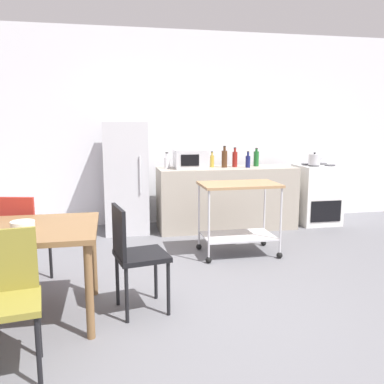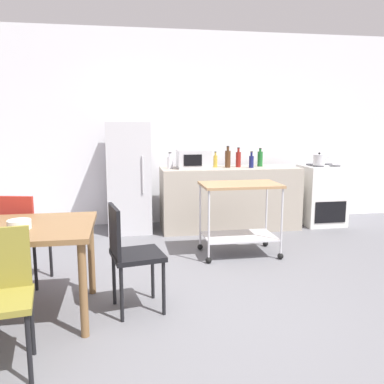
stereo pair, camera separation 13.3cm
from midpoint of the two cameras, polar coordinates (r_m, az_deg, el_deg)
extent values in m
plane|color=slate|center=(3.50, 1.24, -16.42)|extent=(12.00, 12.00, 0.00)
cube|color=white|center=(6.31, -5.17, 8.81)|extent=(8.40, 0.12, 2.90)
cube|color=#A89E8E|center=(5.99, 4.21, -0.85)|extent=(2.00, 0.64, 0.90)
cylinder|color=brown|center=(3.08, -15.42, -13.31)|extent=(0.06, 0.06, 0.71)
cylinder|color=brown|center=(3.81, -14.64, -8.77)|extent=(0.06, 0.06, 0.71)
cube|color=olive|center=(2.77, -25.96, -14.08)|extent=(0.46, 0.46, 0.04)
cube|color=olive|center=(2.86, -25.95, -8.61)|extent=(0.38, 0.09, 0.40)
cylinder|color=black|center=(2.71, -22.10, -20.12)|extent=(0.03, 0.03, 0.45)
cylinder|color=black|center=(3.01, -21.92, -16.96)|extent=(0.03, 0.03, 0.45)
cube|color=#B72D23|center=(4.21, -23.26, -5.86)|extent=(0.48, 0.48, 0.04)
cube|color=#B72D23|center=(4.00, -24.57, -3.48)|extent=(0.38, 0.12, 0.40)
cylinder|color=black|center=(4.36, -20.04, -8.50)|extent=(0.03, 0.03, 0.45)
cylinder|color=black|center=(4.50, -24.09, -8.20)|extent=(0.03, 0.03, 0.45)
cylinder|color=black|center=(4.06, -21.87, -9.93)|extent=(0.03, 0.03, 0.45)
cylinder|color=black|center=(4.21, -26.16, -9.55)|extent=(0.03, 0.03, 0.45)
cube|color=black|center=(3.39, -8.21, -8.82)|extent=(0.47, 0.47, 0.04)
cube|color=black|center=(3.29, -11.35, -5.49)|extent=(0.10, 0.38, 0.40)
cylinder|color=black|center=(3.37, -4.49, -13.35)|extent=(0.03, 0.03, 0.45)
cylinder|color=black|center=(3.67, -6.15, -11.39)|extent=(0.03, 0.03, 0.45)
cylinder|color=black|center=(3.29, -10.31, -14.06)|extent=(0.03, 0.03, 0.45)
cylinder|color=black|center=(3.60, -11.47, -11.97)|extent=(0.03, 0.03, 0.45)
cube|color=white|center=(6.54, 16.49, -0.32)|extent=(0.60, 0.60, 0.90)
cube|color=black|center=(6.32, 17.69, -2.60)|extent=(0.48, 0.01, 0.32)
cylinder|color=#47474C|center=(6.31, 16.15, 3.56)|extent=(0.16, 0.16, 0.02)
cylinder|color=#47474C|center=(6.44, 18.21, 3.57)|extent=(0.16, 0.16, 0.02)
cylinder|color=#47474C|center=(6.53, 15.18, 3.80)|extent=(0.16, 0.16, 0.02)
cylinder|color=#47474C|center=(6.65, 17.19, 3.80)|extent=(0.16, 0.16, 0.02)
cube|color=silver|center=(5.82, -9.92, 1.97)|extent=(0.60, 0.60, 1.55)
cylinder|color=silver|center=(5.50, -7.97, 2.40)|extent=(0.02, 0.02, 0.50)
cube|color=#A37A51|center=(4.73, 5.83, 1.05)|extent=(0.90, 0.56, 0.03)
cube|color=silver|center=(4.86, 5.70, -6.14)|extent=(0.83, 0.52, 0.02)
cylinder|color=silver|center=(4.46, 1.52, -4.47)|extent=(0.02, 0.02, 0.76)
sphere|color=black|center=(4.58, 1.50, -9.51)|extent=(0.07, 0.07, 0.07)
cylinder|color=silver|center=(4.72, 11.54, -3.89)|extent=(0.02, 0.02, 0.76)
sphere|color=black|center=(4.83, 11.38, -8.68)|extent=(0.07, 0.07, 0.07)
cylinder|color=silver|center=(4.94, 0.22, -3.08)|extent=(0.02, 0.02, 0.76)
sphere|color=black|center=(5.04, 0.22, -7.69)|extent=(0.07, 0.07, 0.07)
cylinder|color=silver|center=(5.17, 9.39, -2.64)|extent=(0.02, 0.02, 0.76)
sphere|color=black|center=(5.27, 9.27, -7.05)|extent=(0.07, 0.07, 0.07)
cylinder|color=silver|center=(5.78, -4.19, 4.06)|extent=(0.08, 0.08, 0.16)
cylinder|color=silver|center=(5.77, -4.20, 5.13)|extent=(0.04, 0.04, 0.06)
cylinder|color=black|center=(5.77, -4.21, 5.49)|extent=(0.04, 0.04, 0.01)
cube|color=silver|center=(5.80, -0.88, 4.63)|extent=(0.46, 0.34, 0.26)
cube|color=black|center=(5.63, -0.95, 4.47)|extent=(0.25, 0.01, 0.16)
cylinder|color=gold|center=(5.95, 2.18, 4.31)|extent=(0.06, 0.06, 0.17)
cylinder|color=gold|center=(5.94, 2.19, 5.35)|extent=(0.03, 0.03, 0.05)
cylinder|color=black|center=(5.93, 2.19, 5.63)|extent=(0.03, 0.03, 0.01)
cylinder|color=#4C2D19|center=(5.93, 3.92, 4.63)|extent=(0.08, 0.08, 0.24)
cylinder|color=#4C2D19|center=(5.92, 3.93, 6.06)|extent=(0.04, 0.04, 0.06)
cylinder|color=black|center=(5.92, 3.94, 6.39)|extent=(0.04, 0.04, 0.01)
cylinder|color=maroon|center=(6.00, 5.38, 4.56)|extent=(0.07, 0.07, 0.22)
cylinder|color=maroon|center=(5.99, 5.40, 5.86)|extent=(0.03, 0.03, 0.05)
cylinder|color=black|center=(5.99, 5.41, 6.18)|extent=(0.04, 0.04, 0.01)
cylinder|color=navy|center=(5.94, 7.19, 4.23)|extent=(0.07, 0.07, 0.17)
cylinder|color=navy|center=(5.93, 7.22, 5.30)|extent=(0.03, 0.03, 0.06)
cylinder|color=black|center=(5.93, 7.22, 5.62)|extent=(0.03, 0.03, 0.01)
cylinder|color=#1E6628|center=(6.15, 8.37, 4.62)|extent=(0.08, 0.08, 0.22)
cylinder|color=#1E6628|center=(6.14, 8.40, 5.82)|extent=(0.04, 0.04, 0.04)
cylinder|color=black|center=(6.14, 8.40, 6.06)|extent=(0.04, 0.04, 0.01)
cylinder|color=white|center=(3.31, -23.69, -4.35)|extent=(0.17, 0.17, 0.07)
cylinder|color=silver|center=(6.33, 16.18, 4.39)|extent=(0.17, 0.17, 0.16)
sphere|color=black|center=(6.32, 16.22, 5.25)|extent=(0.03, 0.03, 0.03)
cylinder|color=silver|center=(6.38, 17.11, 4.61)|extent=(0.08, 0.02, 0.07)
camera|label=1|loc=(0.07, -90.87, -0.15)|focal=38.08mm
camera|label=2|loc=(0.07, 89.13, 0.15)|focal=38.08mm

